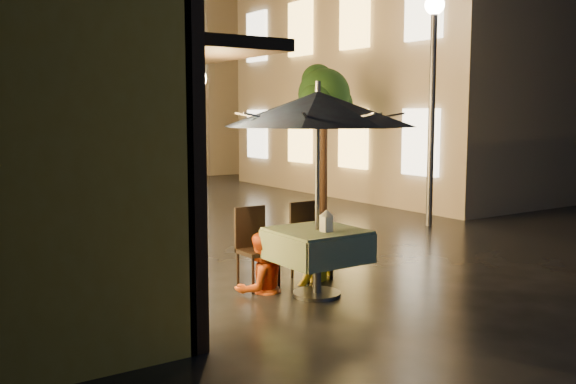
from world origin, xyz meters
TOP-DOWN VIEW (x-y plane):
  - ground at (0.00, 0.00)m, footprint 90.00×90.00m
  - east_building_near at (7.49, 6.50)m, footprint 7.30×9.30m
  - east_building_far at (7.49, 18.00)m, footprint 7.30×10.30m
  - street_tree at (2.41, 4.51)m, footprint 1.43×1.20m
  - streetlamp_near at (3.00, 2.00)m, footprint 0.36×0.36m
  - streetlamp_far at (3.00, 14.00)m, footprint 0.36×0.36m
  - cafe_table at (-1.52, -0.58)m, footprint 0.99×0.99m
  - patio_umbrella at (-1.52, -0.58)m, footprint 2.20×2.20m
  - cafe_chair_left at (-1.92, 0.16)m, footprint 0.42×0.42m
  - cafe_chair_right at (-1.12, 0.16)m, footprint 0.42×0.42m
  - table_lantern at (-1.52, -0.75)m, footprint 0.16×0.16m
  - person_orange at (-1.97, -0.04)m, footprint 0.69×0.55m
  - person_yellow at (-1.14, 0.02)m, footprint 1.02×0.78m
  - bicycle_0 at (-2.39, 4.09)m, footprint 1.81×0.77m
  - bicycle_1 at (-2.53, 4.79)m, footprint 1.84×0.95m
  - bicycle_2 at (-2.62, 5.16)m, footprint 1.91×0.96m
  - bicycle_3 at (-2.65, 6.52)m, footprint 1.65×0.93m
  - bicycle_4 at (-2.47, 7.52)m, footprint 1.62×0.65m

SIDE VIEW (x-z plane):
  - ground at x=0.00m, z-range 0.00..0.00m
  - bicycle_4 at x=-2.47m, z-range 0.00..0.84m
  - bicycle_0 at x=-2.39m, z-range 0.00..0.93m
  - bicycle_3 at x=-2.65m, z-range 0.00..0.96m
  - bicycle_2 at x=-2.62m, z-range 0.00..0.96m
  - bicycle_1 at x=-2.53m, z-range 0.00..1.06m
  - cafe_chair_left at x=-1.92m, z-range 0.05..1.03m
  - cafe_chair_right at x=-1.12m, z-range 0.05..1.03m
  - cafe_table at x=-1.52m, z-range 0.20..0.98m
  - person_orange at x=-1.97m, z-range 0.00..1.37m
  - person_yellow at x=-1.14m, z-range 0.00..1.39m
  - table_lantern at x=-1.52m, z-range 0.79..1.04m
  - patio_umbrella at x=-1.52m, z-range 0.92..3.38m
  - street_tree at x=2.41m, z-range 0.85..4.00m
  - streetlamp_near at x=3.00m, z-range 0.80..5.03m
  - streetlamp_far at x=3.00m, z-range 0.80..5.03m
  - east_building_near at x=7.49m, z-range 0.01..6.81m
  - east_building_far at x=7.49m, z-range 0.01..7.31m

